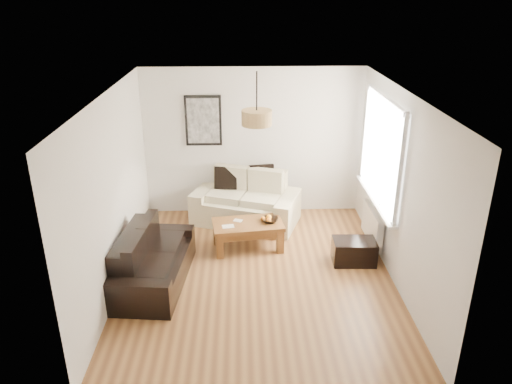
{
  "coord_description": "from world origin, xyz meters",
  "views": [
    {
      "loc": [
        -0.2,
        -5.96,
        3.81
      ],
      "look_at": [
        0.0,
        0.6,
        1.05
      ],
      "focal_mm": 34.34,
      "sensor_mm": 36.0,
      "label": 1
    }
  ],
  "objects_px": {
    "coffee_table": "(248,235)",
    "ottoman": "(354,251)",
    "loveseat_cream": "(246,198)",
    "sofa_leather": "(153,259)"
  },
  "relations": [
    {
      "from": "coffee_table",
      "to": "ottoman",
      "type": "relative_size",
      "value": 1.7
    },
    {
      "from": "loveseat_cream",
      "to": "ottoman",
      "type": "bearing_deg",
      "value": -22.77
    },
    {
      "from": "coffee_table",
      "to": "loveseat_cream",
      "type": "bearing_deg",
      "value": 91.16
    },
    {
      "from": "loveseat_cream",
      "to": "sofa_leather",
      "type": "distance_m",
      "value": 2.28
    },
    {
      "from": "loveseat_cream",
      "to": "ottoman",
      "type": "height_order",
      "value": "loveseat_cream"
    },
    {
      "from": "ottoman",
      "to": "loveseat_cream",
      "type": "bearing_deg",
      "value": 137.93
    },
    {
      "from": "loveseat_cream",
      "to": "ottoman",
      "type": "relative_size",
      "value": 2.79
    },
    {
      "from": "ottoman",
      "to": "sofa_leather",
      "type": "bearing_deg",
      "value": -171.36
    },
    {
      "from": "loveseat_cream",
      "to": "ottoman",
      "type": "distance_m",
      "value": 2.16
    },
    {
      "from": "loveseat_cream",
      "to": "coffee_table",
      "type": "bearing_deg",
      "value": -69.54
    }
  ]
}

